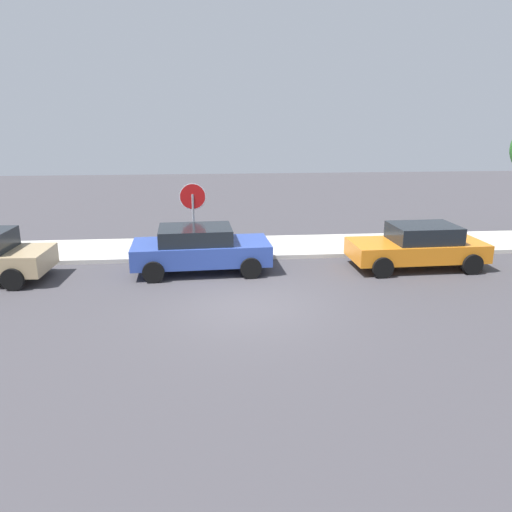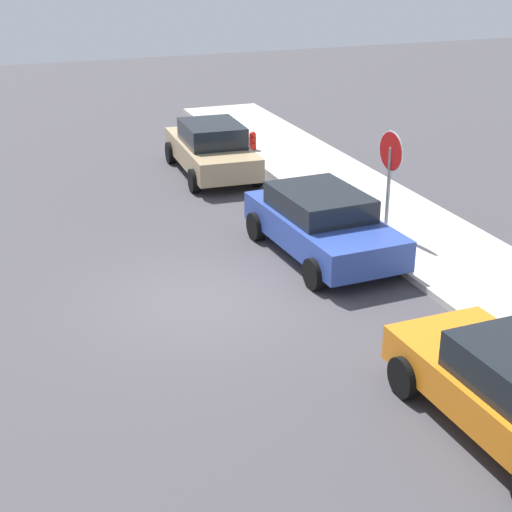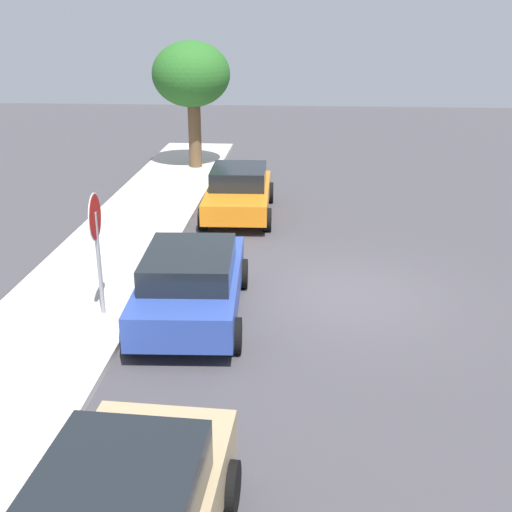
# 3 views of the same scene
# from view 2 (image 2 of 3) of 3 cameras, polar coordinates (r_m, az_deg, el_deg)

# --- Properties ---
(ground_plane) EXTENTS (60.00, 60.00, 0.00)m
(ground_plane) POSITION_cam_2_polar(r_m,az_deg,el_deg) (14.97, -3.92, -3.22)
(ground_plane) COLOR #423F44
(sidewalk_curb) EXTENTS (32.00, 2.89, 0.14)m
(sidewalk_curb) POSITION_cam_2_polar(r_m,az_deg,el_deg) (17.21, 14.11, -0.06)
(sidewalk_curb) COLOR beige
(sidewalk_curb) RESTS_ON ground_plane
(stop_sign) EXTENTS (0.90, 0.08, 2.54)m
(stop_sign) POSITION_cam_2_polar(r_m,az_deg,el_deg) (17.40, 9.72, 6.50)
(stop_sign) COLOR gray
(stop_sign) RESTS_ON ground_plane
(parked_car_blue) EXTENTS (4.30, 2.25, 1.42)m
(parked_car_blue) POSITION_cam_2_polar(r_m,az_deg,el_deg) (16.75, 4.81, 2.42)
(parked_car_blue) COLOR #2D479E
(parked_car_blue) RESTS_ON ground_plane
(parked_car_tan) EXTENTS (4.44, 2.14, 1.51)m
(parked_car_tan) POSITION_cam_2_polar(r_m,az_deg,el_deg) (22.48, -3.25, 7.81)
(parked_car_tan) COLOR tan
(parked_car_tan) RESTS_ON ground_plane
(fire_hydrant) EXTENTS (0.30, 0.22, 0.72)m
(fire_hydrant) POSITION_cam_2_polar(r_m,az_deg,el_deg) (24.65, -0.24, 8.24)
(fire_hydrant) COLOR red
(fire_hydrant) RESTS_ON ground_plane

